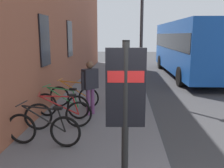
# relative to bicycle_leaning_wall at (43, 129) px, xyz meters

# --- Properties ---
(ground) EXTENTS (60.00, 60.00, 0.00)m
(ground) POSITION_rel_bicycle_leaning_wall_xyz_m (3.19, -3.71, -0.51)
(ground) COLOR #38383A
(sidewalk_pavement) EXTENTS (24.00, 3.50, 0.12)m
(sidewalk_pavement) POSITION_rel_bicycle_leaning_wall_xyz_m (5.19, -0.96, -0.45)
(sidewalk_pavement) COLOR slate
(sidewalk_pavement) RESTS_ON ground
(bicycle_leaning_wall) EXTENTS (0.48, 1.77, 0.97)m
(bicycle_leaning_wall) POSITION_rel_bicycle_leaning_wall_xyz_m (0.00, 0.00, 0.00)
(bicycle_leaning_wall) COLOR black
(bicycle_leaning_wall) RESTS_ON sidewalk_pavement
(bicycle_far_end) EXTENTS (0.58, 1.73, 0.97)m
(bicycle_far_end) POSITION_rel_bicycle_leaning_wall_xyz_m (1.04, -0.07, 0.00)
(bicycle_far_end) COLOR black
(bicycle_far_end) RESTS_ON sidewalk_pavement
(bicycle_nearest_sign) EXTENTS (0.54, 1.75, 0.97)m
(bicycle_nearest_sign) POSITION_rel_bicycle_leaning_wall_xyz_m (1.92, 0.07, 0.00)
(bicycle_nearest_sign) COLOR black
(bicycle_nearest_sign) RESTS_ON sidewalk_pavement
(bicycle_end_of_row) EXTENTS (0.48, 1.77, 0.97)m
(bicycle_end_of_row) POSITION_rel_bicycle_leaning_wall_xyz_m (3.01, -0.06, 0.00)
(bicycle_end_of_row) COLOR black
(bicycle_end_of_row) RESTS_ON sidewalk_pavement
(transit_info_sign) EXTENTS (0.11, 0.55, 2.40)m
(transit_info_sign) POSITION_rel_bicycle_leaning_wall_xyz_m (-1.82, -1.84, 1.21)
(transit_info_sign) COLOR black
(transit_info_sign) RESTS_ON sidewalk_pavement
(city_bus) EXTENTS (10.55, 2.81, 3.35)m
(city_bus) POSITION_rel_bicycle_leaning_wall_xyz_m (10.80, -5.71, 1.41)
(city_bus) COLOR #1951B2
(city_bus) RESTS_ON ground
(pedestrian_by_facade) EXTENTS (0.62, 0.37, 1.68)m
(pedestrian_by_facade) POSITION_rel_bicycle_leaning_wall_xyz_m (3.08, -2.19, 0.64)
(pedestrian_by_facade) COLOR #4C724C
(pedestrian_by_facade) RESTS_ON sidewalk_pavement
(pedestrian_near_bus) EXTENTS (0.51, 0.51, 1.68)m
(pedestrian_near_bus) POSITION_rel_bicycle_leaning_wall_xyz_m (2.27, -0.73, 0.64)
(pedestrian_near_bus) COLOR #723F72
(pedestrian_near_bus) RESTS_ON sidewalk_pavement
(street_lamp) EXTENTS (0.28, 0.28, 4.99)m
(street_lamp) POSITION_rel_bicycle_leaning_wall_xyz_m (4.68, -2.41, 2.58)
(street_lamp) COLOR #333338
(street_lamp) RESTS_ON sidewalk_pavement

